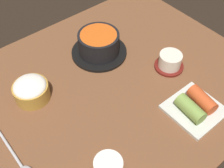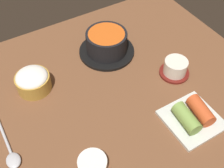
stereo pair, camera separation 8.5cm
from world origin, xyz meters
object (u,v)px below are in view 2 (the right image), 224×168
at_px(rice_bowl, 33,80).
at_px(kimchi_plate, 193,116).
at_px(stone_pot, 107,44).
at_px(spoon, 10,151).
at_px(side_bowl_near, 93,164).
at_px(tea_cup_with_saucer, 175,68).

bearing_deg(rice_bowl, kimchi_plate, -45.15).
distance_m(stone_pot, spoon, 0.46).
xyz_separation_m(side_bowl_near, spoon, (-0.16, 0.15, -0.01)).
height_order(tea_cup_with_saucer, side_bowl_near, tea_cup_with_saucer).
distance_m(stone_pot, side_bowl_near, 0.43).
bearing_deg(spoon, side_bowl_near, -41.51).
distance_m(rice_bowl, kimchi_plate, 0.48).
bearing_deg(tea_cup_with_saucer, side_bowl_near, -158.10).
height_order(stone_pot, rice_bowl, stone_pot).
relative_size(rice_bowl, kimchi_plate, 0.72).
bearing_deg(stone_pot, spoon, -153.02).
relative_size(rice_bowl, tea_cup_with_saucer, 1.09).
distance_m(tea_cup_with_saucer, side_bowl_near, 0.41).
distance_m(tea_cup_with_saucer, spoon, 0.54).
bearing_deg(rice_bowl, tea_cup_with_saucer, -22.55).
height_order(stone_pot, spoon, stone_pot).
xyz_separation_m(stone_pot, spoon, (-0.41, -0.21, -0.03)).
height_order(kimchi_plate, spoon, kimchi_plate).
bearing_deg(side_bowl_near, kimchi_plate, -3.11).
distance_m(rice_bowl, tea_cup_with_saucer, 0.44).
relative_size(tea_cup_with_saucer, kimchi_plate, 0.66).
bearing_deg(stone_pot, side_bowl_near, -124.47).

